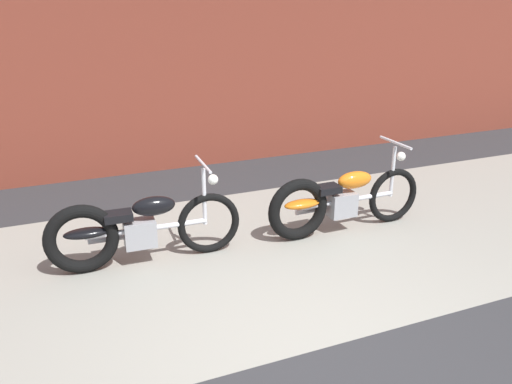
% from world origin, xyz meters
% --- Properties ---
extents(ground_plane, '(80.00, 80.00, 0.00)m').
position_xyz_m(ground_plane, '(0.00, 0.00, 0.00)').
color(ground_plane, '#2D2D30').
extents(sidewalk_slab, '(36.00, 3.50, 0.01)m').
position_xyz_m(sidewalk_slab, '(0.00, 1.75, 0.00)').
color(sidewalk_slab, gray).
rests_on(sidewalk_slab, ground).
extents(motorcycle_black, '(2.01, 0.58, 1.03)m').
position_xyz_m(motorcycle_black, '(-1.06, 1.98, 0.40)').
color(motorcycle_black, black).
rests_on(motorcycle_black, ground).
extents(motorcycle_orange, '(2.01, 0.58, 1.03)m').
position_xyz_m(motorcycle_orange, '(1.27, 1.87, 0.40)').
color(motorcycle_orange, black).
rests_on(motorcycle_orange, ground).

